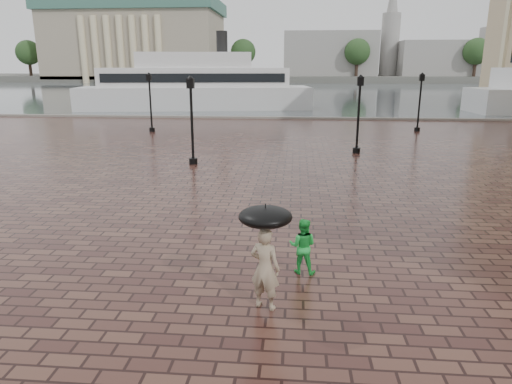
{
  "coord_description": "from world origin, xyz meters",
  "views": [
    {
      "loc": [
        -0.63,
        -13.3,
        4.97
      ],
      "look_at": [
        -1.76,
        -0.4,
        1.4
      ],
      "focal_mm": 32.0,
      "sensor_mm": 36.0,
      "label": 1
    }
  ],
  "objects_px": {
    "street_lamps": "(283,108)",
    "child_pedestrian": "(303,246)",
    "adult_pedestrian": "(265,268)",
    "ferry_near": "(195,86)"
  },
  "relations": [
    {
      "from": "street_lamps",
      "to": "child_pedestrian",
      "type": "xyz_separation_m",
      "value": [
        1.1,
        -20.26,
        -1.62
      ]
    },
    {
      "from": "street_lamps",
      "to": "adult_pedestrian",
      "type": "xyz_separation_m",
      "value": [
        0.3,
        -22.07,
        -1.42
      ]
    },
    {
      "from": "adult_pedestrian",
      "to": "ferry_near",
      "type": "xyz_separation_m",
      "value": [
        -11.56,
        46.48,
        1.8
      ]
    },
    {
      "from": "adult_pedestrian",
      "to": "ferry_near",
      "type": "relative_size",
      "value": 0.06
    },
    {
      "from": "adult_pedestrian",
      "to": "child_pedestrian",
      "type": "bearing_deg",
      "value": -93.04
    },
    {
      "from": "street_lamps",
      "to": "ferry_near",
      "type": "bearing_deg",
      "value": 114.76
    },
    {
      "from": "street_lamps",
      "to": "adult_pedestrian",
      "type": "bearing_deg",
      "value": -89.23
    },
    {
      "from": "street_lamps",
      "to": "child_pedestrian",
      "type": "height_order",
      "value": "street_lamps"
    },
    {
      "from": "ferry_near",
      "to": "child_pedestrian",
      "type": "bearing_deg",
      "value": -83.77
    },
    {
      "from": "child_pedestrian",
      "to": "ferry_near",
      "type": "distance_m",
      "value": 46.4
    }
  ]
}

